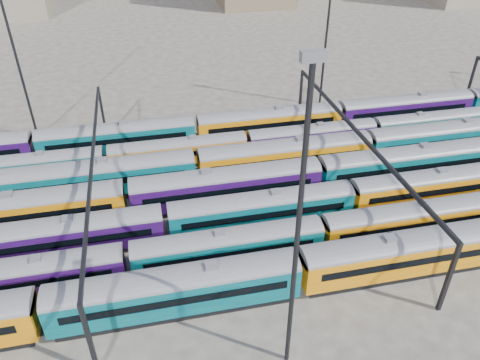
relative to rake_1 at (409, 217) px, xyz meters
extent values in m
plane|color=#423D38|center=(-12.13, 10.00, -2.52)|extent=(500.00, 500.00, 0.00)
cube|color=black|center=(-25.27, -5.00, -2.13)|extent=(20.94, 2.72, 0.77)
cube|color=#043D45|center=(-25.27, -5.00, -0.15)|extent=(22.04, 3.20, 3.20)
cylinder|color=#4C4C51|center=(-25.27, -5.00, 1.45)|extent=(22.04, 3.20, 3.20)
cube|color=black|center=(-25.27, -6.62, 0.24)|extent=(19.40, 0.06, 0.83)
cube|color=black|center=(-25.27, -3.38, 0.24)|extent=(19.40, 0.06, 0.83)
cube|color=slate|center=(-25.27, -5.00, 2.30)|extent=(1.10, 0.99, 0.39)
cube|color=black|center=(-2.62, -5.00, -2.13)|extent=(20.94, 2.72, 0.77)
cube|color=#AA6106|center=(-2.62, -5.00, -0.15)|extent=(22.04, 3.20, 3.20)
cylinder|color=#4C4C51|center=(-2.62, -5.00, 1.45)|extent=(22.04, 3.20, 3.20)
cube|color=black|center=(-2.62, -6.62, 0.24)|extent=(19.40, 0.06, 0.83)
cube|color=black|center=(-2.62, -3.38, 0.24)|extent=(19.40, 0.06, 0.83)
cube|color=slate|center=(-2.62, -5.00, 2.30)|extent=(1.10, 0.99, 0.39)
cube|color=black|center=(-39.17, 0.00, -2.18)|extent=(18.03, 2.34, 0.66)
cube|color=#1F0739|center=(-39.17, 0.00, -0.48)|extent=(18.98, 2.75, 2.75)
cylinder|color=#4C4C51|center=(-39.17, 0.00, 0.90)|extent=(18.98, 2.75, 2.75)
cube|color=black|center=(-39.17, -1.40, -0.15)|extent=(16.71, 0.06, 0.71)
cube|color=black|center=(-39.17, 1.40, -0.15)|extent=(16.71, 0.06, 0.71)
cube|color=slate|center=(-39.17, 0.00, 1.63)|extent=(0.95, 0.85, 0.33)
cube|color=black|center=(-19.58, 0.00, -2.18)|extent=(18.03, 2.34, 0.66)
cube|color=#043D45|center=(-19.58, 0.00, -0.48)|extent=(18.98, 2.75, 2.75)
cylinder|color=#4C4C51|center=(-19.58, 0.00, 0.90)|extent=(18.98, 2.75, 2.75)
cube|color=black|center=(-19.58, -1.40, -0.15)|extent=(16.71, 0.06, 0.71)
cube|color=black|center=(-19.58, 1.40, -0.15)|extent=(16.71, 0.06, 0.71)
cube|color=slate|center=(-19.58, 0.00, 1.63)|extent=(0.95, 0.85, 0.33)
cube|color=black|center=(0.00, 0.00, -2.18)|extent=(18.03, 2.34, 0.66)
cube|color=#AA6106|center=(0.00, 0.00, -0.48)|extent=(18.98, 2.75, 2.75)
cylinder|color=#4C4C51|center=(0.00, 0.00, 0.90)|extent=(18.98, 2.75, 2.75)
cube|color=black|center=(0.00, -1.40, -0.15)|extent=(16.71, 0.06, 0.71)
cube|color=black|center=(0.00, 1.40, -0.15)|extent=(16.71, 0.06, 0.71)
cube|color=slate|center=(0.00, 0.00, 1.63)|extent=(0.95, 0.85, 0.33)
cube|color=black|center=(-35.81, 5.00, -2.16)|extent=(19.32, 2.51, 0.71)
cube|color=#1F0739|center=(-35.81, 5.00, -0.33)|extent=(20.34, 2.95, 2.95)
cylinder|color=#4C4C51|center=(-35.81, 5.00, 1.14)|extent=(20.34, 2.95, 2.95)
cube|color=black|center=(-35.81, 3.51, 0.02)|extent=(17.90, 0.06, 0.76)
cube|color=black|center=(-35.81, 6.49, 0.02)|extent=(17.90, 0.06, 0.76)
cube|color=slate|center=(-35.81, 5.00, 1.93)|extent=(1.02, 0.92, 0.36)
cube|color=black|center=(-14.87, 5.00, -2.16)|extent=(19.32, 2.51, 0.71)
cube|color=#043D45|center=(-14.87, 5.00, -0.33)|extent=(20.34, 2.95, 2.95)
cylinder|color=#4C4C51|center=(-14.87, 5.00, 1.14)|extent=(20.34, 2.95, 2.95)
cube|color=black|center=(-14.87, 3.51, 0.02)|extent=(17.90, 0.06, 0.76)
cube|color=black|center=(-14.87, 6.49, 0.02)|extent=(17.90, 0.06, 0.76)
cube|color=slate|center=(-14.87, 5.00, 1.93)|extent=(1.02, 0.92, 0.36)
cube|color=black|center=(6.07, 5.00, -2.16)|extent=(19.32, 2.51, 0.71)
cube|color=#AA6106|center=(6.07, 5.00, -0.33)|extent=(20.34, 2.95, 2.95)
cylinder|color=#4C4C51|center=(6.07, 5.00, 1.14)|extent=(20.34, 2.95, 2.95)
cube|color=black|center=(6.07, 3.51, 0.02)|extent=(17.90, 0.06, 0.76)
cube|color=black|center=(6.07, 6.49, 0.02)|extent=(17.90, 0.06, 0.76)
cube|color=slate|center=(6.07, 5.00, 1.93)|extent=(1.02, 0.92, 0.36)
cube|color=black|center=(-40.55, 10.00, -2.13)|extent=(21.05, 2.73, 0.78)
cube|color=#AA6106|center=(-40.55, 10.00, -0.13)|extent=(22.16, 3.21, 3.21)
cylinder|color=#4C4C51|center=(-40.55, 10.00, 1.47)|extent=(22.16, 3.21, 3.21)
cube|color=black|center=(-40.55, 8.37, 0.25)|extent=(19.50, 0.06, 0.83)
cube|color=black|center=(-40.55, 11.63, 0.25)|extent=(19.50, 0.06, 0.83)
cube|color=slate|center=(-40.55, 10.00, 2.33)|extent=(1.11, 1.00, 0.39)
cube|color=black|center=(-17.80, 10.00, -2.13)|extent=(21.05, 2.73, 0.78)
cube|color=#1F0739|center=(-17.80, 10.00, -0.13)|extent=(22.16, 3.21, 3.21)
cylinder|color=#4C4C51|center=(-17.80, 10.00, 1.47)|extent=(22.16, 3.21, 3.21)
cube|color=black|center=(-17.80, 8.37, 0.25)|extent=(19.50, 0.06, 0.83)
cube|color=black|center=(-17.80, 11.63, 0.25)|extent=(19.50, 0.06, 0.83)
cube|color=slate|center=(-17.80, 10.00, 2.33)|extent=(1.11, 1.00, 0.39)
cube|color=black|center=(4.96, 10.00, -2.13)|extent=(21.05, 2.73, 0.78)
cube|color=#043D45|center=(4.96, 10.00, -0.13)|extent=(22.16, 3.21, 3.21)
cylinder|color=#4C4C51|center=(4.96, 10.00, 1.47)|extent=(22.16, 3.21, 3.21)
cube|color=black|center=(4.96, 8.37, 0.25)|extent=(19.50, 0.06, 0.83)
cube|color=black|center=(4.96, 11.63, 0.25)|extent=(19.50, 0.06, 0.83)
cube|color=slate|center=(4.96, 10.00, 2.33)|extent=(1.11, 1.00, 0.39)
cube|color=black|center=(-32.14, 15.00, -2.13)|extent=(21.25, 2.76, 0.78)
cube|color=#043D45|center=(-32.14, 15.00, -0.11)|extent=(22.37, 3.24, 3.24)
cylinder|color=#4C4C51|center=(-32.14, 15.00, 1.51)|extent=(22.37, 3.24, 3.24)
cube|color=black|center=(-32.14, 13.36, 0.28)|extent=(19.68, 0.06, 0.84)
cube|color=black|center=(-32.14, 16.64, 0.28)|extent=(19.68, 0.06, 0.84)
cube|color=slate|center=(-32.14, 15.00, 2.37)|extent=(1.12, 1.01, 0.39)
cube|color=black|center=(-9.17, 15.00, -2.13)|extent=(21.25, 2.76, 0.78)
cube|color=#AA6106|center=(-9.17, 15.00, -0.11)|extent=(22.37, 3.24, 3.24)
cylinder|color=#4C4C51|center=(-9.17, 15.00, 1.51)|extent=(22.37, 3.24, 3.24)
cube|color=black|center=(-9.17, 13.36, 0.28)|extent=(19.68, 0.06, 0.84)
cube|color=black|center=(-9.17, 16.64, 0.28)|extent=(19.68, 0.06, 0.84)
cube|color=slate|center=(-9.17, 15.00, 2.37)|extent=(1.12, 1.01, 0.39)
cube|color=black|center=(13.80, 15.00, -2.13)|extent=(21.25, 2.76, 0.78)
cube|color=#043D45|center=(13.80, 15.00, -0.11)|extent=(22.37, 3.24, 3.24)
cylinder|color=#4C4C51|center=(13.80, 15.00, 1.51)|extent=(22.37, 3.24, 3.24)
cube|color=black|center=(13.80, 13.36, 0.28)|extent=(19.68, 0.06, 0.84)
cube|color=black|center=(13.80, 16.64, 0.28)|extent=(19.68, 0.06, 0.84)
cube|color=slate|center=(13.80, 15.00, 2.37)|extent=(1.12, 1.01, 0.39)
cube|color=black|center=(-41.12, 20.00, -2.20)|extent=(17.21, 2.23, 0.63)
cube|color=#043D45|center=(-41.12, 20.00, -0.57)|extent=(18.12, 2.63, 2.63)
cylinder|color=#4C4C51|center=(-41.12, 20.00, 0.74)|extent=(18.12, 2.63, 2.63)
cube|color=black|center=(-41.12, 18.67, -0.25)|extent=(15.95, 0.06, 0.68)
cube|color=black|center=(-41.12, 21.33, -0.25)|extent=(15.95, 0.06, 0.68)
cube|color=slate|center=(-41.12, 20.00, 1.44)|extent=(0.91, 0.82, 0.32)
cube|color=black|center=(-22.40, 20.00, -2.20)|extent=(17.21, 2.23, 0.63)
cube|color=#AA6106|center=(-22.40, 20.00, -0.57)|extent=(18.12, 2.63, 2.63)
cylinder|color=#4C4C51|center=(-22.40, 20.00, 0.74)|extent=(18.12, 2.63, 2.63)
cube|color=black|center=(-22.40, 18.67, -0.25)|extent=(15.95, 0.06, 0.68)
cube|color=black|center=(-22.40, 21.33, -0.25)|extent=(15.95, 0.06, 0.68)
cube|color=slate|center=(-22.40, 20.00, 1.44)|extent=(0.91, 0.82, 0.32)
cube|color=black|center=(-3.68, 20.00, -2.20)|extent=(17.21, 2.23, 0.63)
cube|color=#1F0739|center=(-3.68, 20.00, -0.57)|extent=(18.12, 2.63, 2.63)
cylinder|color=#4C4C51|center=(-3.68, 20.00, 0.74)|extent=(18.12, 2.63, 2.63)
cube|color=black|center=(-3.68, 18.67, -0.25)|extent=(15.95, 0.06, 0.68)
cube|color=black|center=(-3.68, 21.33, -0.25)|extent=(15.95, 0.06, 0.68)
cube|color=slate|center=(-3.68, 20.00, 1.44)|extent=(0.91, 0.82, 0.32)
cube|color=black|center=(15.04, 20.00, -2.20)|extent=(17.21, 2.23, 0.63)
cube|color=#043D45|center=(15.04, 20.00, -0.57)|extent=(18.12, 2.63, 2.63)
cylinder|color=#4C4C51|center=(15.04, 20.00, 0.74)|extent=(18.12, 2.63, 2.63)
cube|color=black|center=(15.04, 18.67, -0.25)|extent=(15.95, 0.06, 0.68)
cube|color=black|center=(15.04, 21.33, -0.25)|extent=(15.95, 0.06, 0.68)
cube|color=slate|center=(15.04, 20.00, 1.44)|extent=(0.91, 0.82, 0.32)
cube|color=black|center=(-30.25, 25.00, -2.15)|extent=(20.12, 2.61, 0.74)
cube|color=#043D45|center=(-30.25, 25.00, -0.24)|extent=(21.18, 3.07, 3.07)
cylinder|color=#4C4C51|center=(-30.25, 25.00, 1.30)|extent=(21.18, 3.07, 3.07)
cube|color=black|center=(-30.25, 23.44, 0.13)|extent=(18.64, 0.06, 0.79)
cube|color=black|center=(-30.25, 26.56, 0.13)|extent=(18.64, 0.06, 0.79)
cube|color=slate|center=(-30.25, 25.00, 2.11)|extent=(1.06, 0.95, 0.37)
cube|color=black|center=(-8.47, 25.00, -2.15)|extent=(20.12, 2.61, 0.74)
cube|color=#AA6106|center=(-8.47, 25.00, -0.24)|extent=(21.18, 3.07, 3.07)
cylinder|color=#4C4C51|center=(-8.47, 25.00, 1.30)|extent=(21.18, 3.07, 3.07)
cube|color=black|center=(-8.47, 23.44, 0.13)|extent=(18.64, 0.06, 0.79)
cube|color=black|center=(-8.47, 26.56, 0.13)|extent=(18.64, 0.06, 0.79)
cube|color=slate|center=(-8.47, 25.00, 2.11)|extent=(1.06, 0.95, 0.37)
cube|color=black|center=(13.31, 25.00, -2.15)|extent=(20.12, 2.61, 0.74)
cube|color=#1F0739|center=(13.31, 25.00, -0.24)|extent=(21.18, 3.07, 3.07)
cylinder|color=#4C4C51|center=(13.31, 25.00, 1.30)|extent=(21.18, 3.07, 3.07)
cube|color=black|center=(13.31, 23.44, 0.13)|extent=(18.64, 0.06, 0.79)
cube|color=black|center=(13.31, 26.56, 0.13)|extent=(18.64, 0.06, 0.79)
cube|color=slate|center=(13.31, 25.00, 2.11)|extent=(1.06, 0.95, 0.37)
cube|color=black|center=(-32.13, -10.00, 1.48)|extent=(0.35, 0.35, 8.00)
cube|color=black|center=(-32.13, 30.00, 1.48)|extent=(0.35, 0.35, 8.00)
cube|color=black|center=(-32.13, 10.00, 5.28)|extent=(0.30, 40.00, 0.45)
cube|color=black|center=(-2.13, -10.00, 1.48)|extent=(0.35, 0.35, 8.00)
cube|color=black|center=(-2.13, 30.00, 1.48)|extent=(0.35, 0.35, 8.00)
cube|color=black|center=(-2.13, 10.00, 5.28)|extent=(0.30, 40.00, 0.45)
cube|color=black|center=(27.87, 30.00, 1.48)|extent=(0.35, 0.35, 8.00)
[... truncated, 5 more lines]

